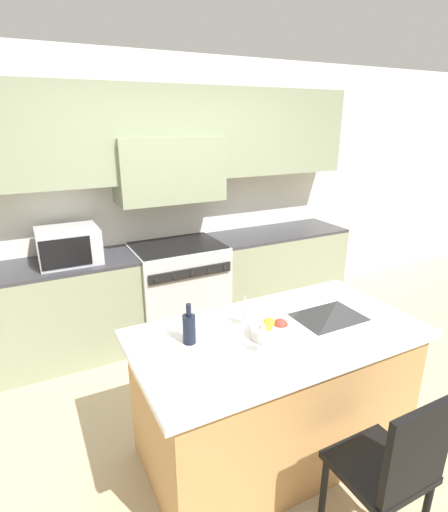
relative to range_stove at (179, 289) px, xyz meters
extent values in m
plane|color=tan|center=(0.00, -1.69, -0.47)|extent=(10.00, 10.00, 0.00)
cube|color=silver|center=(0.00, 0.36, 0.88)|extent=(10.00, 0.06, 2.70)
cube|color=gray|center=(0.00, 0.16, 1.50)|extent=(3.93, 0.34, 0.85)
cube|color=gray|center=(0.00, 0.13, 1.18)|extent=(1.02, 0.40, 0.60)
cube|color=gray|center=(-1.20, 0.02, -0.03)|extent=(1.53, 0.62, 0.89)
cube|color=#333338|center=(-1.20, 0.02, 0.43)|extent=(1.53, 0.62, 0.03)
cube|color=gray|center=(1.20, 0.02, -0.03)|extent=(1.53, 0.62, 0.89)
cube|color=#333338|center=(1.20, 0.02, 0.43)|extent=(1.53, 0.62, 0.03)
cube|color=#B7B7BC|center=(0.00, 0.00, -0.01)|extent=(0.88, 0.66, 0.93)
cube|color=black|center=(0.00, 0.00, 0.46)|extent=(0.84, 0.61, 0.01)
cube|color=black|center=(0.00, -0.34, 0.29)|extent=(0.81, 0.02, 0.09)
cylinder|color=black|center=(-0.34, -0.35, 0.29)|extent=(0.04, 0.02, 0.04)
cylinder|color=black|center=(-0.17, -0.35, 0.29)|extent=(0.04, 0.02, 0.04)
cylinder|color=black|center=(0.00, -0.35, 0.29)|extent=(0.04, 0.02, 0.04)
cylinder|color=black|center=(0.17, -0.35, 0.29)|extent=(0.04, 0.02, 0.04)
cylinder|color=black|center=(0.34, -0.35, 0.29)|extent=(0.04, 0.02, 0.04)
cube|color=#B7B7BC|center=(-0.99, 0.02, 0.60)|extent=(0.51, 0.42, 0.30)
cube|color=black|center=(-1.03, -0.19, 0.60)|extent=(0.39, 0.01, 0.25)
cube|color=#B7844C|center=(-0.03, -1.78, -0.05)|extent=(1.65, 0.85, 0.85)
cube|color=white|center=(-0.03, -1.78, 0.40)|extent=(1.76, 0.92, 0.04)
cube|color=#2D2D30|center=(0.37, -1.78, 0.41)|extent=(0.44, 0.32, 0.01)
cylinder|color=#B2B2B7|center=(0.37, -1.59, 0.42)|extent=(0.02, 0.02, 0.00)
cube|color=black|center=(0.09, -2.51, 0.00)|extent=(0.42, 0.40, 0.04)
cube|color=black|center=(0.09, -2.69, 0.25)|extent=(0.40, 0.04, 0.47)
cylinder|color=black|center=(-0.09, -2.34, -0.25)|extent=(0.04, 0.04, 0.45)
cylinder|color=black|center=(0.27, -2.34, -0.25)|extent=(0.04, 0.04, 0.45)
cylinder|color=black|center=(-0.55, -1.65, 0.51)|extent=(0.08, 0.08, 0.17)
cylinder|color=black|center=(-0.55, -1.65, 0.63)|extent=(0.03, 0.03, 0.07)
cylinder|color=white|center=(-0.24, -1.94, 0.42)|extent=(0.06, 0.06, 0.01)
cylinder|color=white|center=(-0.24, -1.94, 0.47)|extent=(0.01, 0.01, 0.08)
cone|color=white|center=(-0.24, -1.94, 0.56)|extent=(0.07, 0.07, 0.11)
cylinder|color=white|center=(-0.17, -1.62, 0.42)|extent=(0.06, 0.06, 0.01)
cylinder|color=white|center=(-0.17, -1.62, 0.47)|extent=(0.01, 0.01, 0.08)
cone|color=white|center=(-0.17, -1.62, 0.56)|extent=(0.07, 0.07, 0.11)
cylinder|color=silver|center=(-0.09, -1.81, 0.45)|extent=(0.27, 0.27, 0.07)
sphere|color=gold|center=(-0.14, -1.81, 0.48)|extent=(0.08, 0.08, 0.08)
sphere|color=red|center=(-0.04, -1.81, 0.47)|extent=(0.09, 0.09, 0.09)
sphere|color=gold|center=(-0.09, -1.77, 0.48)|extent=(0.09, 0.09, 0.09)
camera|label=1|loc=(-1.29, -3.52, 1.63)|focal=28.00mm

